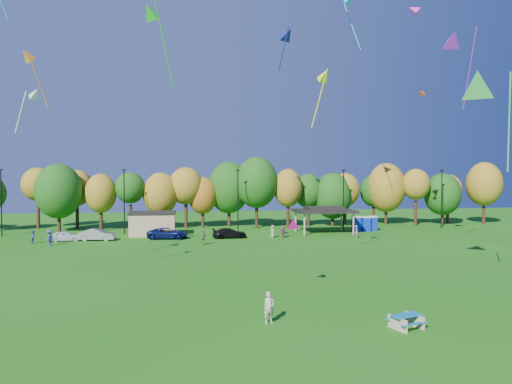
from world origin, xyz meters
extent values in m
plane|color=#19600F|center=(0.00, 0.00, 0.00)|extent=(160.00, 160.00, 0.00)
cylinder|color=black|center=(-28.03, 48.93, 2.06)|extent=(0.50, 0.50, 4.12)
ellipsoid|color=olive|center=(-28.03, 48.93, 6.86)|extent=(4.78, 4.78, 5.18)
cylinder|color=black|center=(-23.75, 44.20, 1.78)|extent=(0.50, 0.50, 3.56)
ellipsoid|color=#144C0F|center=(-23.75, 44.20, 5.94)|extent=(6.62, 6.62, 8.00)
cylinder|color=black|center=(-22.13, 48.25, 1.90)|extent=(0.50, 0.50, 3.79)
ellipsoid|color=olive|center=(-22.13, 48.25, 6.32)|extent=(4.94, 4.94, 5.58)
cylinder|color=black|center=(-18.02, 45.01, 1.67)|extent=(0.50, 0.50, 3.34)
ellipsoid|color=olive|center=(-18.02, 45.01, 5.56)|extent=(4.61, 4.61, 5.88)
cylinder|color=black|center=(-13.72, 44.85, 1.91)|extent=(0.50, 0.50, 3.82)
ellipsoid|color=#144C0F|center=(-13.72, 44.85, 6.36)|extent=(4.43, 4.43, 4.73)
cylinder|color=black|center=(-9.30, 45.50, 1.63)|extent=(0.50, 0.50, 3.25)
ellipsoid|color=olive|center=(-9.30, 45.50, 5.42)|extent=(5.33, 5.33, 6.53)
cylinder|color=black|center=(-5.45, 46.07, 1.98)|extent=(0.50, 0.50, 3.96)
ellipsoid|color=olive|center=(-5.45, 46.07, 6.61)|extent=(5.31, 5.31, 5.82)
cylinder|color=black|center=(-2.85, 46.34, 1.52)|extent=(0.50, 0.50, 3.05)
ellipsoid|color=#995914|center=(-2.85, 46.34, 5.08)|extent=(4.54, 4.54, 5.87)
cylinder|color=black|center=(1.42, 47.53, 1.89)|extent=(0.50, 0.50, 3.77)
ellipsoid|color=#144C0F|center=(1.42, 47.53, 6.29)|extent=(6.69, 6.69, 8.35)
cylinder|color=black|center=(5.46, 44.54, 2.14)|extent=(0.50, 0.50, 4.28)
ellipsoid|color=#144C0F|center=(5.46, 44.54, 7.14)|extent=(6.64, 6.64, 8.01)
cylinder|color=black|center=(10.41, 44.21, 1.88)|extent=(0.50, 0.50, 3.76)
ellipsoid|color=olive|center=(10.41, 44.21, 6.27)|extent=(4.49, 4.49, 6.02)
cylinder|color=black|center=(14.29, 46.25, 1.72)|extent=(0.50, 0.50, 3.43)
ellipsoid|color=#144C0F|center=(14.29, 46.25, 5.72)|extent=(4.77, 4.77, 5.63)
cylinder|color=black|center=(18.11, 45.40, 1.48)|extent=(0.50, 0.50, 2.95)
ellipsoid|color=#144C0F|center=(18.11, 45.40, 4.92)|extent=(6.14, 6.14, 7.54)
cylinder|color=black|center=(20.39, 45.86, 1.76)|extent=(0.50, 0.50, 3.52)
ellipsoid|color=olive|center=(20.39, 45.86, 5.87)|extent=(4.78, 4.78, 5.53)
cylinder|color=black|center=(26.06, 47.51, 1.69)|extent=(0.50, 0.50, 3.39)
ellipsoid|color=#144C0F|center=(26.06, 47.51, 5.64)|extent=(4.54, 4.54, 5.46)
cylinder|color=black|center=(27.70, 46.23, 1.86)|extent=(0.50, 0.50, 3.72)
ellipsoid|color=olive|center=(27.70, 46.23, 6.20)|extent=(6.32, 6.32, 8.24)
cylinder|color=black|center=(31.99, 44.27, 2.03)|extent=(0.50, 0.50, 4.06)
ellipsoid|color=olive|center=(31.99, 44.27, 6.77)|extent=(4.50, 4.50, 5.13)
cylinder|color=black|center=(37.07, 44.81, 1.53)|extent=(0.50, 0.50, 3.05)
ellipsoid|color=#144C0F|center=(37.07, 44.81, 5.09)|extent=(5.97, 5.97, 7.05)
cylinder|color=black|center=(38.98, 46.35, 1.78)|extent=(0.50, 0.50, 3.55)
ellipsoid|color=olive|center=(38.98, 46.35, 5.92)|extent=(4.60, 4.60, 4.99)
cylinder|color=black|center=(44.51, 44.51, 2.03)|extent=(0.50, 0.50, 4.07)
ellipsoid|color=olive|center=(44.51, 44.51, 6.78)|extent=(5.83, 5.83, 7.42)
cylinder|color=black|center=(-30.00, 40.00, 4.50)|extent=(0.16, 0.16, 9.00)
cube|color=black|center=(-30.00, 40.00, 9.00)|extent=(0.50, 0.25, 0.18)
cylinder|color=black|center=(-14.00, 40.00, 4.50)|extent=(0.16, 0.16, 9.00)
cube|color=black|center=(-14.00, 40.00, 9.00)|extent=(0.50, 0.25, 0.18)
cylinder|color=black|center=(2.00, 40.00, 4.50)|extent=(0.16, 0.16, 9.00)
cube|color=black|center=(2.00, 40.00, 9.00)|extent=(0.50, 0.25, 0.18)
cylinder|color=black|center=(18.00, 40.00, 4.50)|extent=(0.16, 0.16, 9.00)
cube|color=black|center=(18.00, 40.00, 9.00)|extent=(0.50, 0.25, 0.18)
cylinder|color=black|center=(34.00, 40.00, 4.50)|extent=(0.16, 0.16, 9.00)
cube|color=black|center=(34.00, 40.00, 9.00)|extent=(0.50, 0.25, 0.18)
cube|color=tan|center=(-10.00, 38.00, 1.50)|extent=(6.00, 4.00, 3.00)
cube|color=black|center=(-10.00, 38.00, 3.12)|extent=(6.30, 4.30, 0.25)
cylinder|color=tan|center=(10.50, 34.50, 1.50)|extent=(0.24, 0.24, 3.00)
cylinder|color=tan|center=(17.50, 34.50, 1.50)|extent=(0.24, 0.24, 3.00)
cylinder|color=tan|center=(10.50, 39.50, 1.50)|extent=(0.24, 0.24, 3.00)
cylinder|color=tan|center=(17.50, 39.50, 1.50)|extent=(0.24, 0.24, 3.00)
cube|color=black|center=(14.00, 37.00, 3.15)|extent=(8.20, 6.20, 0.35)
cube|color=black|center=(14.00, 37.00, 3.55)|extent=(5.00, 3.50, 0.45)
cube|color=#0E2AB6|center=(19.40, 38.29, 1.00)|extent=(1.10, 1.10, 2.00)
cube|color=silver|center=(19.40, 38.29, 2.09)|extent=(1.15, 1.15, 0.18)
cube|color=#0E2AB6|center=(20.70, 37.90, 1.00)|extent=(1.10, 1.10, 2.00)
cube|color=silver|center=(20.70, 37.90, 2.09)|extent=(1.15, 1.15, 0.18)
cube|color=#0E2AB6|center=(22.00, 38.46, 1.00)|extent=(1.10, 1.10, 2.00)
cube|color=silver|center=(22.00, 38.46, 2.09)|extent=(1.15, 1.15, 0.18)
cube|color=tan|center=(5.40, -3.36, 0.34)|extent=(0.52, 1.34, 0.68)
cube|color=tan|center=(6.57, -2.98, 0.34)|extent=(0.52, 1.34, 0.68)
cube|color=#1370AB|center=(5.99, -3.17, 0.71)|extent=(1.84, 1.19, 0.06)
cube|color=#1370AB|center=(6.17, -3.73, 0.42)|extent=(1.69, 0.74, 0.05)
cube|color=#1370AB|center=(5.81, -2.61, 0.42)|extent=(1.69, 0.74, 0.05)
imported|color=beige|center=(-1.08, -1.21, 0.88)|extent=(0.72, 0.55, 1.76)
imported|color=white|center=(-20.40, 33.86, 0.64)|extent=(4.00, 2.19, 1.29)
imported|color=#96969B|center=(-16.56, 33.89, 0.73)|extent=(4.57, 1.93, 1.47)
imported|color=#0E1756|center=(-7.86, 34.14, 0.73)|extent=(5.44, 2.91, 1.45)
imported|color=black|center=(0.12, 33.57, 0.65)|extent=(4.55, 2.01, 1.30)
imported|color=olive|center=(-3.58, 28.11, 0.87)|extent=(1.08, 0.59, 1.74)
imported|color=#969868|center=(5.82, 33.24, 0.83)|extent=(0.69, 0.90, 1.66)
imported|color=#48559E|center=(-23.70, 32.56, 0.80)|extent=(0.70, 0.85, 1.60)
imported|color=#434493|center=(-21.26, 30.30, 0.93)|extent=(1.08, 1.37, 1.86)
imported|color=#823659|center=(7.24, 33.22, 0.78)|extent=(0.83, 1.52, 1.56)
imported|color=#B659BD|center=(16.51, 30.79, 0.86)|extent=(0.56, 0.72, 1.73)
cone|color=#18BB1A|center=(-8.41, 13.74, 21.84)|extent=(2.29, 2.41, 1.94)
cylinder|color=#18BB1A|center=(-7.19, 12.03, 18.69)|extent=(1.52, 2.09, 6.61)
cylinder|color=#0E9BD9|center=(-24.45, 25.86, 26.35)|extent=(1.47, 0.23, 3.79)
cone|color=#E40C94|center=(1.59, 4.25, 5.00)|extent=(1.25, 1.48, 1.29)
cone|color=orange|center=(-19.15, 16.94, 18.58)|extent=(1.95, 1.88, 1.55)
cylinder|color=orange|center=(-17.97, 16.01, 16.33)|extent=(1.47, 1.20, 4.73)
cone|color=#EFFC1A|center=(6.32, 12.65, 16.82)|extent=(1.92, 2.05, 1.64)
cylinder|color=#EFFC1A|center=(5.53, 11.38, 14.57)|extent=(1.04, 1.58, 4.73)
cylinder|color=#28A4FF|center=(13.55, 25.07, 25.32)|extent=(1.65, 1.53, 5.67)
cone|color=#D34318|center=(23.67, 27.72, 18.55)|extent=(1.35, 1.20, 1.14)
cone|color=#E125A0|center=(18.72, 20.66, 25.98)|extent=(1.93, 1.76, 1.59)
cone|color=purple|center=(21.64, 17.98, 22.25)|extent=(2.50, 3.03, 2.75)
cylinder|color=purple|center=(22.07, 15.62, 18.65)|extent=(0.60, 2.80, 7.55)
cone|color=silver|center=(-15.90, 8.19, 13.85)|extent=(1.41, 1.28, 1.12)
cylinder|color=silver|center=(-16.70, 7.77, 12.50)|extent=(1.04, 0.61, 2.85)
cone|color=navy|center=(4.21, 17.78, 21.85)|extent=(2.19, 2.35, 1.93)
cylinder|color=navy|center=(3.62, 16.74, 20.05)|extent=(0.80, 1.33, 3.79)
cone|color=#52EA72|center=(15.15, 4.37, 14.87)|extent=(3.94, 4.10, 3.32)
cylinder|color=#52EA72|center=(16.40, 2.68, 11.72)|extent=(1.55, 2.06, 6.61)
camera|label=1|loc=(-5.66, -25.66, 8.12)|focal=32.00mm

